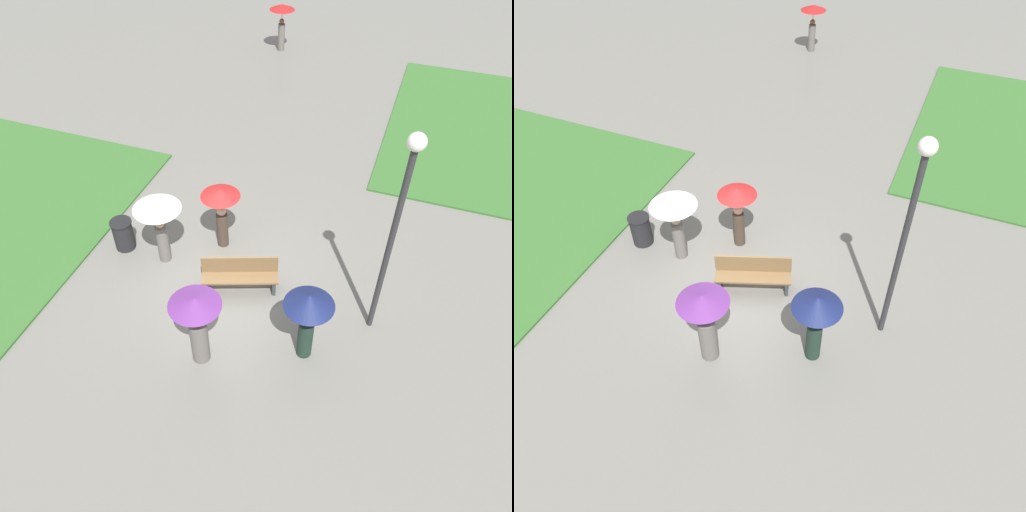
% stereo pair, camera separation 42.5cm
% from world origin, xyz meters
% --- Properties ---
extents(ground_plane, '(90.00, 90.00, 0.00)m').
position_xyz_m(ground_plane, '(0.00, 0.00, 0.00)').
color(ground_plane, slate).
extents(lawn_patch_far, '(6.08, 8.92, 0.06)m').
position_xyz_m(lawn_patch_far, '(5.86, 8.90, 0.03)').
color(lawn_patch_far, '#386B2D').
rests_on(lawn_patch_far, ground_plane).
extents(park_bench, '(1.79, 1.00, 0.90)m').
position_xyz_m(park_bench, '(0.71, -0.27, 0.47)').
color(park_bench, brown).
rests_on(park_bench, ground_plane).
extents(lamp_post, '(0.32, 0.32, 4.80)m').
position_xyz_m(lamp_post, '(3.78, -0.31, 3.05)').
color(lamp_post, '#2D2D30').
rests_on(lamp_post, ground_plane).
extents(trash_bin, '(0.55, 0.55, 0.83)m').
position_xyz_m(trash_bin, '(-2.54, 0.05, 0.42)').
color(trash_bin, '#232326').
rests_on(trash_bin, ground_plane).
extents(crowd_person_white, '(1.12, 1.12, 1.85)m').
position_xyz_m(crowd_person_white, '(-1.39, 0.00, 1.44)').
color(crowd_person_white, slate).
rests_on(crowd_person_white, ground_plane).
extents(crowd_person_purple, '(1.02, 1.02, 1.89)m').
position_xyz_m(crowd_person_purple, '(0.64, -2.34, 1.26)').
color(crowd_person_purple, slate).
rests_on(crowd_person_purple, ground_plane).
extents(crowd_person_navy, '(1.00, 1.00, 1.84)m').
position_xyz_m(crowd_person_navy, '(2.61, -1.52, 1.37)').
color(crowd_person_navy, '#1E3328').
rests_on(crowd_person_navy, ground_plane).
extents(crowd_person_red, '(0.96, 0.96, 1.74)m').
position_xyz_m(crowd_person_red, '(-0.24, 0.98, 1.28)').
color(crowd_person_red, '#47382D').
rests_on(crowd_person_red, ground_plane).
extents(lone_walker_far_path, '(1.03, 1.03, 1.84)m').
position_xyz_m(lone_walker_far_path, '(-2.48, 12.90, 1.39)').
color(lone_walker_far_path, slate).
rests_on(lone_walker_far_path, ground_plane).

